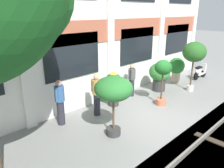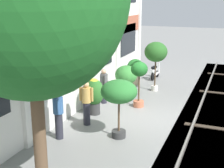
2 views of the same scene
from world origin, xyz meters
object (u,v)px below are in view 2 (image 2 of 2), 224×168
Objects in this scene: potted_plant_fluted_column at (94,93)px; potted_plant_stone_basin at (135,69)px; potted_plant_glazed_jar at (126,78)px; potted_plant_tall_urn at (119,94)px; scooter_near_curb at (155,72)px; resident_by_doorway at (58,113)px; potted_plant_terracotta_small at (139,75)px; resident_near_plants at (104,85)px; potted_plant_low_pan at (156,53)px; resident_watching_tracks at (86,102)px.

potted_plant_fluted_column reaches higher than potted_plant_stone_basin.
potted_plant_glazed_jar is 1.92m from potted_plant_stone_basin.
potted_plant_tall_urn is (-1.67, -1.69, 0.66)m from potted_plant_fluted_column.
potted_plant_tall_urn reaches higher than scooter_near_curb.
potted_plant_glazed_jar is 3.55m from scooter_near_curb.
potted_plant_glazed_jar is 5.49m from resident_by_doorway.
potted_plant_tall_urn reaches higher than potted_plant_terracotta_small.
potted_plant_stone_basin is 0.70× the size of potted_plant_tall_urn.
potted_plant_stone_basin is 3.50m from resident_near_plants.
potted_plant_fluted_column is 0.60× the size of potted_plant_low_pan.
potted_plant_stone_basin is 6.77m from potted_plant_tall_urn.
potted_plant_fluted_column is 1.07× the size of scooter_near_curb.
resident_by_doorway is at bearing 177.93° from potted_plant_stone_basin.
potted_plant_tall_urn is 1.44× the size of scooter_near_curb.
potted_plant_terracotta_small is (-2.58, 0.04, -0.51)m from potted_plant_low_pan.
potted_plant_low_pan is 1.60× the size of resident_near_plants.
resident_watching_tracks is (0.57, 1.49, -0.65)m from potted_plant_tall_urn.
potted_plant_stone_basin is 0.90× the size of resident_near_plants.
potted_plant_glazed_jar reaches higher than potted_plant_stone_basin.
scooter_near_curb is 7.59m from resident_watching_tracks.
potted_plant_fluted_column is 1.12m from resident_watching_tracks.
potted_plant_fluted_column is 0.75× the size of potted_plant_terracotta_small.
potted_plant_stone_basin is at bearing 13.24° from potted_plant_tall_urn.
potted_plant_stone_basin is at bearing 20.36° from potted_plant_terracotta_small.
potted_plant_low_pan is at bearing 157.31° from resident_watching_tracks.
potted_plant_stone_basin is at bearing 171.20° from resident_watching_tracks.
potted_plant_fluted_column is 0.89× the size of resident_by_doorway.
potted_plant_tall_urn is 3.67m from resident_near_plants.
potted_plant_tall_urn is 1.21× the size of resident_watching_tracks.
potted_plant_stone_basin is at bearing 46.08° from resident_near_plants.
potted_plant_stone_basin is 1.01× the size of scooter_near_curb.
potted_plant_low_pan reaches higher than resident_watching_tracks.
resident_near_plants is (3.91, 0.07, -0.06)m from resident_by_doorway.
resident_by_doorway reaches higher than resident_watching_tracks.
resident_watching_tracks is at bearing 177.88° from scooter_near_curb.
potted_plant_low_pan is 1.26× the size of potted_plant_terracotta_small.
scooter_near_curb is 5.17m from resident_near_plants.
potted_plant_stone_basin is (0.78, 1.29, -1.09)m from potted_plant_low_pan.
potted_plant_glazed_jar is at bearing 34.11° from resident_near_plants.
potted_plant_fluted_column reaches higher than potted_plant_glazed_jar.
scooter_near_curb is at bearing -8.85° from potted_plant_glazed_jar.
potted_plant_tall_urn is at bearing -8.70° from resident_by_doorway.
resident_watching_tracks is at bearing 43.59° from resident_by_doorway.
potted_plant_fluted_column is at bearing 53.68° from resident_by_doorway.
resident_watching_tracks reaches higher than potted_plant_glazed_jar.
potted_plant_terracotta_small is 4.34m from resident_by_doorway.
resident_watching_tracks is at bearing 155.56° from potted_plant_terracotta_small.
potted_plant_glazed_jar is 1.04× the size of scooter_near_curb.
potted_plant_low_pan is 5.45m from resident_watching_tracks.
resident_near_plants is (-2.71, 1.63, -1.11)m from potted_plant_low_pan.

